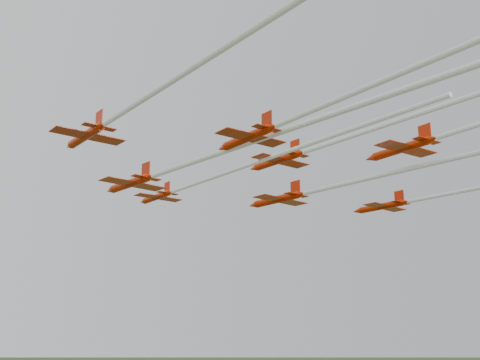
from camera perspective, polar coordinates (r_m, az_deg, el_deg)
jet_lead at (r=88.90m, az=-2.50°, el=0.27°), size 8.14×61.84×2.44m
jet_row2_left at (r=69.22m, az=-2.14°, el=2.52°), size 10.06×69.52×2.74m
jet_row2_right at (r=87.91m, az=9.50°, el=-0.45°), size 9.82×56.53×2.90m
jet_row3_left at (r=57.95m, az=-9.10°, el=7.61°), size 8.09×54.29×2.44m
jet_row3_mid at (r=70.45m, az=13.65°, el=5.12°), size 8.55×67.06×2.56m
jet_row3_right at (r=96.91m, az=17.38°, el=-1.61°), size 8.65×42.82×2.56m
jet_row4_left at (r=54.42m, az=9.43°, el=7.61°), size 7.82×53.31×2.35m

